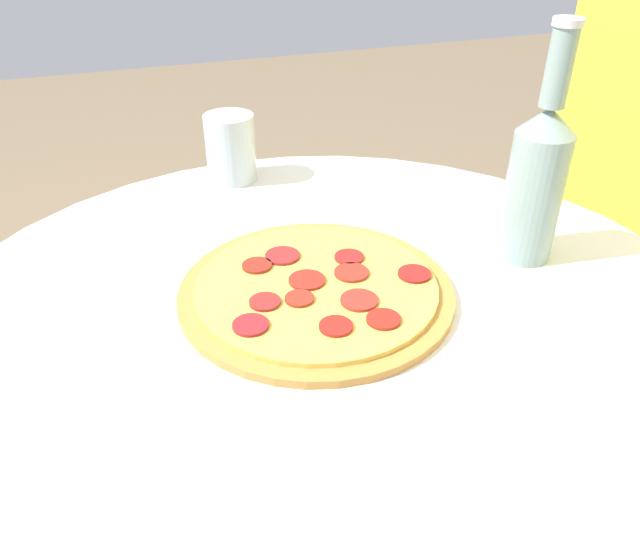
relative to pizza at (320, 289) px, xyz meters
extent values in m
cylinder|color=silver|center=(0.04, 0.00, -0.37)|extent=(0.11, 0.11, 0.67)
cylinder|color=silver|center=(0.04, 0.00, -0.02)|extent=(0.92, 0.92, 0.02)
cylinder|color=#B77F3D|center=(0.00, 0.00, 0.00)|extent=(0.32, 0.32, 0.01)
cylinder|color=#E0BC4C|center=(0.00, 0.00, 0.01)|extent=(0.28, 0.28, 0.01)
cylinder|color=maroon|center=(0.02, 0.11, 0.01)|extent=(0.04, 0.04, 0.00)
cylinder|color=maroon|center=(0.08, -0.01, 0.01)|extent=(0.04, 0.04, 0.00)
cylinder|color=maroon|center=(-0.04, 0.05, 0.01)|extent=(0.04, 0.04, 0.00)
cylinder|color=maroon|center=(-0.07, -0.02, 0.01)|extent=(0.04, 0.04, 0.00)
cylinder|color=maroon|center=(-0.01, 0.04, 0.01)|extent=(0.04, 0.04, 0.00)
cylinder|color=maroon|center=(-0.01, -0.01, 0.01)|extent=(0.04, 0.04, 0.00)
cylinder|color=maroon|center=(0.05, -0.09, 0.01)|extent=(0.04, 0.04, 0.00)
cylinder|color=maroon|center=(-0.06, -0.06, 0.01)|extent=(0.04, 0.04, 0.00)
cylinder|color=maroon|center=(0.02, -0.03, 0.01)|extent=(0.03, 0.03, 0.00)
cylinder|color=maroon|center=(0.09, 0.04, 0.01)|extent=(0.04, 0.04, 0.00)
cylinder|color=maroon|center=(0.05, 0.03, 0.01)|extent=(0.04, 0.04, 0.00)
cylinder|color=maroon|center=(0.02, -0.07, 0.01)|extent=(0.03, 0.03, 0.00)
cylinder|color=gray|center=(0.00, 0.27, 0.07)|extent=(0.07, 0.07, 0.16)
cone|color=gray|center=(0.00, 0.27, 0.17)|extent=(0.07, 0.07, 0.03)
cylinder|color=gray|center=(0.00, 0.27, 0.22)|extent=(0.03, 0.03, 0.08)
cylinder|color=silver|center=(0.00, 0.27, 0.27)|extent=(0.03, 0.03, 0.01)
cylinder|color=#ADBCC6|center=(-0.35, -0.02, 0.04)|extent=(0.08, 0.08, 0.10)
camera|label=1|loc=(0.56, -0.20, 0.40)|focal=35.00mm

